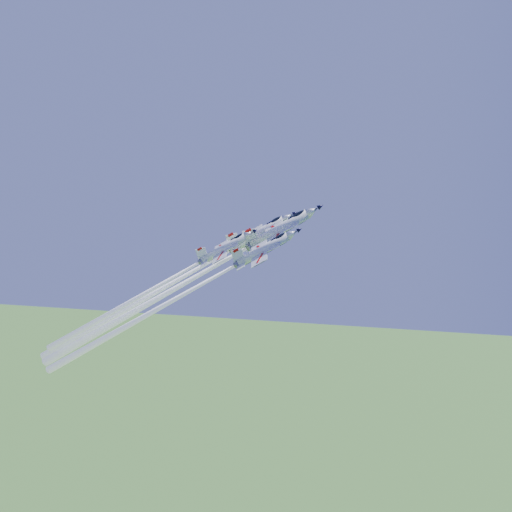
% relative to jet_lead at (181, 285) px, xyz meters
% --- Properties ---
extents(jet_lead, '(52.73, 20.57, 46.92)m').
position_rel_jet_lead_xyz_m(jet_lead, '(0.00, 0.00, 0.00)').
color(jet_lead, white).
extents(jet_left, '(51.21, 20.08, 45.65)m').
position_rel_jet_lead_xyz_m(jet_left, '(-5.05, 5.54, -1.51)').
color(jet_left, white).
extents(jet_right, '(43.60, 17.14, 38.91)m').
position_rel_jet_lead_xyz_m(jet_right, '(2.44, -11.33, -0.36)').
color(jet_right, white).
extents(jet_slot, '(39.81, 15.34, 35.25)m').
position_rel_jet_lead_xyz_m(jet_slot, '(-5.33, -2.66, -0.52)').
color(jet_slot, white).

